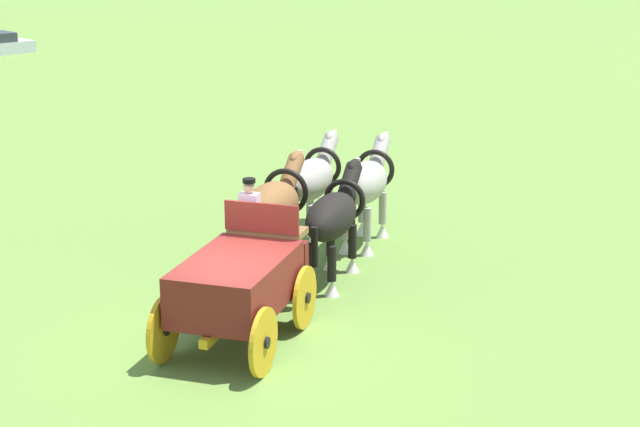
# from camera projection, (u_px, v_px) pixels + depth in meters

# --- Properties ---
(ground_plane) EXTENTS (220.00, 220.00, 0.00)m
(ground_plane) POSITION_uv_depth(u_px,v_px,m) (238.00, 344.00, 18.44)
(ground_plane) COLOR olive
(show_wagon) EXTENTS (5.63, 2.79, 2.60)m
(show_wagon) POSITION_uv_depth(u_px,v_px,m) (239.00, 282.00, 18.28)
(show_wagon) COLOR maroon
(show_wagon) RESTS_ON ground
(draft_horse_rear_near) EXTENTS (3.03, 1.57, 2.32)m
(draft_horse_rear_near) POSITION_uv_depth(u_px,v_px,m) (273.00, 208.00, 21.58)
(draft_horse_rear_near) COLOR brown
(draft_horse_rear_near) RESTS_ON ground
(draft_horse_rear_off) EXTENTS (3.09, 1.48, 2.22)m
(draft_horse_rear_off) POSITION_uv_depth(u_px,v_px,m) (333.00, 217.00, 21.25)
(draft_horse_rear_off) COLOR black
(draft_horse_rear_off) RESTS_ON ground
(draft_horse_lead_near) EXTENTS (3.06, 1.49, 2.25)m
(draft_horse_lead_near) POSITION_uv_depth(u_px,v_px,m) (312.00, 181.00, 23.99)
(draft_horse_lead_near) COLOR #9E998E
(draft_horse_lead_near) RESTS_ON ground
(draft_horse_lead_off) EXTENTS (2.96, 1.46, 2.29)m
(draft_horse_lead_off) POSITION_uv_depth(u_px,v_px,m) (367.00, 184.00, 23.61)
(draft_horse_lead_off) COLOR #9E998E
(draft_horse_lead_off) RESTS_ON ground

